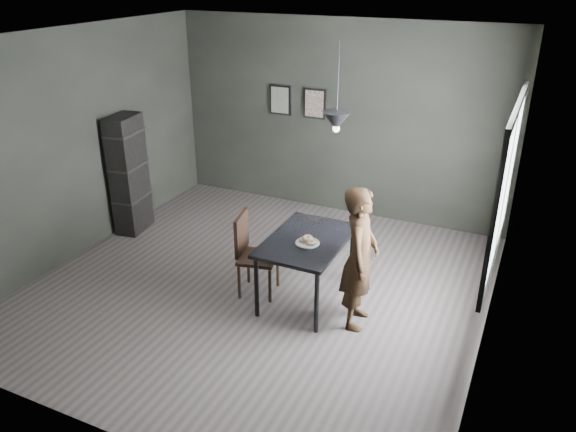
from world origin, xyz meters
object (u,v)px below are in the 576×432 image
at_px(cafe_table, 307,245).
at_px(shelf_unit, 129,175).
at_px(wood_chair, 251,249).
at_px(woman, 360,258).
at_px(pendant_lamp, 336,121).
at_px(white_plate, 307,244).

distance_m(cafe_table, shelf_unit, 2.99).
distance_m(cafe_table, wood_chair, 0.65).
bearing_deg(cafe_table, woman, -16.67).
distance_m(wood_chair, pendant_lamp, 1.76).
distance_m(cafe_table, white_plate, 0.15).
bearing_deg(woman, shelf_unit, 68.61).
xyz_separation_m(woman, pendant_lamp, (-0.41, 0.30, 1.29)).
height_order(woman, wood_chair, woman).
height_order(cafe_table, shelf_unit, shelf_unit).
distance_m(wood_chair, shelf_unit, 2.43).
height_order(wood_chair, shelf_unit, shelf_unit).
height_order(woman, shelf_unit, shelf_unit).
height_order(wood_chair, pendant_lamp, pendant_lamp).
height_order(cafe_table, pendant_lamp, pendant_lamp).
distance_m(woman, shelf_unit, 3.67).
relative_size(woman, wood_chair, 1.60).
distance_m(white_plate, wood_chair, 0.71).
bearing_deg(white_plate, pendant_lamp, 47.57).
distance_m(white_plate, pendant_lamp, 1.33).
xyz_separation_m(cafe_table, pendant_lamp, (0.25, 0.10, 1.38)).
bearing_deg(wood_chair, pendant_lamp, 2.42).
relative_size(white_plate, wood_chair, 0.24).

